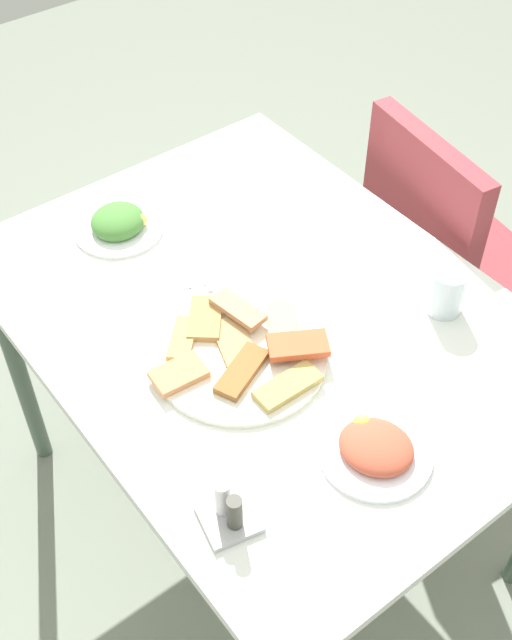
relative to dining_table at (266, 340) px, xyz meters
The scene contains 11 objects.
ground_plane 0.69m from the dining_table, ahead, with size 6.00×6.00×0.00m, color gray.
dining_table is the anchor object (origin of this frame).
dining_chair 0.66m from the dining_table, 95.55° to the left, with size 0.48×0.48×0.92m.
pide_platter 0.16m from the dining_table, 61.16° to the right, with size 0.34×0.35×0.04m.
salad_plate_greens 0.43m from the dining_table, 166.00° to the right, with size 0.20×0.20×0.06m.
salad_plate_rice 0.40m from the dining_table, ahead, with size 0.20×0.20×0.04m.
drinking_glass 0.38m from the dining_table, 54.46° to the left, with size 0.07×0.07×0.10m, color silver.
paper_napkin 0.22m from the dining_table, behind, with size 0.13×0.13×0.00m, color white.
fork 0.23m from the dining_table, 165.90° to the right, with size 0.18×0.02×0.01m, color silver.
spoon 0.22m from the dining_table, behind, with size 0.19×0.01×0.01m, color silver.
condiment_caddy 0.49m from the dining_table, 45.36° to the right, with size 0.11×0.11×0.09m.
Camera 1 is at (0.90, -0.72, 1.96)m, focal length 45.91 mm.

